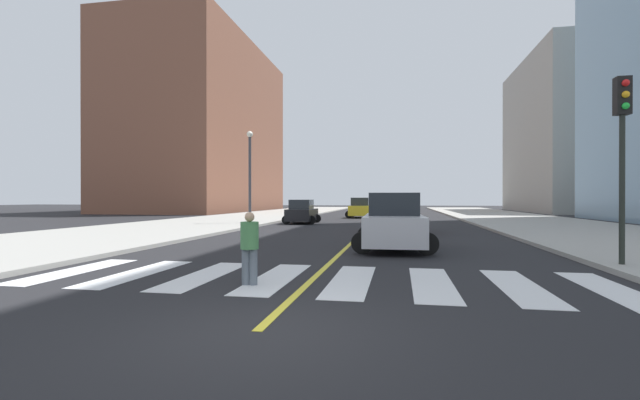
# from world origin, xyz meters

# --- Properties ---
(ground_plane) EXTENTS (220.00, 220.00, 0.00)m
(ground_plane) POSITION_xyz_m (0.00, 0.00, 0.00)
(ground_plane) COLOR black
(sidewalk_kerb_east) EXTENTS (10.00, 120.00, 0.15)m
(sidewalk_kerb_east) POSITION_xyz_m (12.20, 20.00, 0.07)
(sidewalk_kerb_east) COLOR #9E9B93
(sidewalk_kerb_east) RESTS_ON ground
(sidewalk_kerb_west) EXTENTS (10.00, 120.00, 0.15)m
(sidewalk_kerb_west) POSITION_xyz_m (-12.20, 20.00, 0.07)
(sidewalk_kerb_west) COLOR #9E9B93
(sidewalk_kerb_west) RESTS_ON ground
(crosswalk_paint) EXTENTS (13.50, 4.00, 0.01)m
(crosswalk_paint) POSITION_xyz_m (0.00, 4.00, 0.01)
(crosswalk_paint) COLOR silver
(crosswalk_paint) RESTS_ON ground
(lane_divider_paint) EXTENTS (0.16, 80.00, 0.01)m
(lane_divider_paint) POSITION_xyz_m (0.00, 40.00, 0.01)
(lane_divider_paint) COLOR yellow
(lane_divider_paint) RESTS_ON ground
(parking_garage_concrete) EXTENTS (18.00, 24.00, 21.40)m
(parking_garage_concrete) POSITION_xyz_m (28.22, 59.05, 10.70)
(parking_garage_concrete) COLOR #9E9B93
(parking_garage_concrete) RESTS_ON ground
(low_rise_brick_west) EXTENTS (16.00, 32.00, 24.95)m
(low_rise_brick_west) POSITION_xyz_m (-27.22, 54.98, 12.47)
(low_rise_brick_west) COLOR brown
(low_rise_brick_west) RESTS_ON ground
(car_silver_nearest) EXTENTS (3.00, 4.73, 2.09)m
(car_silver_nearest) POSITION_xyz_m (1.79, 10.37, 0.98)
(car_silver_nearest) COLOR #B7B7BC
(car_silver_nearest) RESTS_ON ground
(car_red_second) EXTENTS (2.95, 4.71, 2.10)m
(car_red_second) POSITION_xyz_m (1.91, 18.40, 0.98)
(car_red_second) COLOR red
(car_red_second) RESTS_ON ground
(car_yellow_third) EXTENTS (2.78, 4.41, 1.96)m
(car_yellow_third) POSITION_xyz_m (-1.70, 36.10, 0.92)
(car_yellow_third) COLOR gold
(car_yellow_third) RESTS_ON ground
(car_black_fourth) EXTENTS (2.57, 4.06, 1.79)m
(car_black_fourth) POSITION_xyz_m (-5.23, 25.73, 0.84)
(car_black_fourth) COLOR black
(car_black_fourth) RESTS_ON ground
(traffic_light_near_corner) EXTENTS (0.36, 0.41, 4.94)m
(traffic_light_near_corner) POSITION_xyz_m (7.77, 6.75, 3.62)
(traffic_light_near_corner) COLOR black
(traffic_light_near_corner) RESTS_ON sidewalk_kerb_east
(pedestrian_crossing) EXTENTS (0.39, 0.39, 1.59)m
(pedestrian_crossing) POSITION_xyz_m (-1.22, 3.09, 0.88)
(pedestrian_crossing) COLOR slate
(pedestrian_crossing) RESTS_ON ground
(street_lamp) EXTENTS (0.44, 0.44, 6.56)m
(street_lamp) POSITION_xyz_m (-8.54, 23.44, 4.08)
(street_lamp) COLOR #38383D
(street_lamp) RESTS_ON sidewalk_kerb_west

